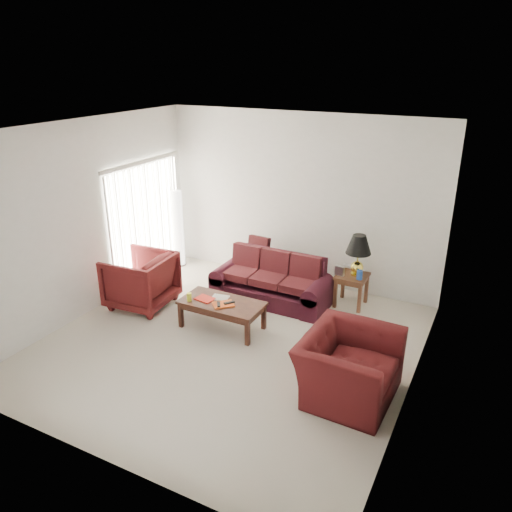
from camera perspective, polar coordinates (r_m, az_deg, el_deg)
The scene contains 19 objects.
floor at distance 7.25m, azimuth -3.12°, elevation -9.97°, with size 5.00×5.00×0.00m, color beige.
blinds at distance 9.06m, azimuth -12.43°, elevation 3.72°, with size 0.10×2.00×2.16m, color silver.
sofa at distance 8.24m, azimuth 1.69°, elevation -2.71°, with size 1.94×0.84×0.79m, color black, non-canonical shape.
throw_pillow at distance 8.90m, azimuth 0.32°, elevation 0.98°, with size 0.40×0.11×0.40m, color black.
end_table at distance 8.32m, azimuth 10.81°, elevation -3.84°, with size 0.49×0.49×0.54m, color #50271B, non-canonical shape.
table_lamp at distance 8.11m, azimuth 11.57°, elevation 0.08°, with size 0.41×0.41×0.68m, color yellow, non-canonical shape.
clock at distance 8.14m, azimuth 9.55°, elevation -1.67°, with size 0.15×0.05×0.15m, color #AEAEB2.
blue_canister at distance 8.05m, azimuth 11.75°, elevation -2.14°, with size 0.09×0.09×0.15m, color #1A43AA.
picture_frame at distance 8.38m, azimuth 10.32°, elevation -1.06°, with size 0.12×0.02×0.15m, color silver.
floor_lamp at distance 9.70m, azimuth -8.92°, elevation 3.15°, with size 0.25×0.25×1.51m, color white, non-canonical shape.
armchair_left at distance 8.31m, azimuth -13.04°, elevation -2.72°, with size 0.95×0.98×0.89m, color #440F10.
armchair_right at distance 6.17m, azimuth 10.54°, elevation -12.33°, with size 1.20×1.05×0.78m, color #3D0E0F.
coffee_table at distance 7.55m, azimuth -3.89°, elevation -6.72°, with size 1.24×0.62×0.44m, color black, non-canonical shape.
magazine_red at distance 7.54m, azimuth -5.85°, elevation -4.88°, with size 0.27×0.21×0.02m, color red.
magazine_white at distance 7.56m, azimuth -4.13°, elevation -4.76°, with size 0.25×0.19×0.01m, color beige.
magazine_orange at distance 7.36m, azimuth -3.77°, elevation -5.53°, with size 0.30×0.23×0.02m, color #C74917.
remote_a at distance 7.32m, azimuth -4.29°, elevation -5.51°, with size 0.05×0.16×0.02m, color black.
remote_b at distance 7.36m, azimuth -3.08°, elevation -5.34°, with size 0.05×0.16×0.02m, color black.
yellow_glass at distance 7.50m, azimuth -7.65°, elevation -4.66°, with size 0.07×0.07×0.12m, color yellow.
Camera 1 is at (3.16, -5.30, 3.82)m, focal length 35.00 mm.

